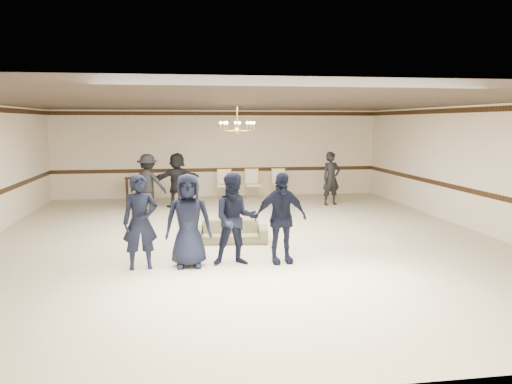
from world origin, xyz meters
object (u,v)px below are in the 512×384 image
Objects in this scene: adult_mid at (177,180)px; adult_right at (331,179)px; boy_d at (281,218)px; settee at (230,231)px; banquet_chair_right at (280,184)px; chandelier at (237,118)px; adult_left at (148,183)px; boy_b at (188,221)px; boy_c at (235,219)px; banquet_chair_left at (225,185)px; boy_a at (140,222)px; console_table at (140,189)px; banquet_chair_mid at (252,184)px.

adult_mid is 1.00× the size of adult_right.
settee is (-0.81, 1.86, -0.65)m from boy_d.
settee is 6.95m from banquet_chair_right.
adult_right is (3.89, 4.76, 0.64)m from settee.
chandelier reaches higher than adult_right.
boy_d is 6.95m from adult_left.
adult_mid is (-2.01, 7.01, -0.01)m from boy_d.
boy_b is 1.00× the size of boy_c.
chandelier reaches higher than adult_mid.
settee is at bearing -104.10° from chandelier.
boy_d is at bearing -82.27° from banquet_chair_left.
boy_a is at bearing -129.14° from settee.
console_table is (-2.51, 6.68, 0.17)m from settee.
chandelier is at bearing 83.35° from boy_c.
boy_c is 8.89m from console_table.
boy_c is at bearing -7.30° from boy_a.
chandelier is at bearing 68.22° from boy_b.
adult_left is 1.69× the size of banquet_chair_right.
boy_b is 9.05m from banquet_chair_right.
settee is at bearing 62.67° from boy_b.
adult_left is at bearing 16.93° from adult_mid.
boy_a is 7.05m from adult_mid.
banquet_chair_mid is (1.00, 0.00, 0.00)m from banquet_chair_left.
boy_d is 8.38m from banquet_chair_mid.
adult_mid is (-1.11, 7.01, -0.01)m from boy_c.
boy_d is at bearing 133.35° from adult_left.
boy_c is at bearing 0.86° from boy_b.
boy_a is at bearing -117.36° from banquet_chair_mid.
chandelier is 6.06m from banquet_chair_right.
boy_d is at bearing -99.96° from banquet_chair_mid.
adult_mid reaches higher than settee.
banquet_chair_right is (1.00, 0.00, 0.00)m from banquet_chair_mid.
chandelier reaches higher than banquet_chair_left.
adult_right is at bearing 59.92° from boy_c.
adult_mid reaches higher than banquet_chair_right.
banquet_chair_mid is at bearing 176.07° from banquet_chair_right.
settee is at bearing -144.09° from adult_right.
banquet_chair_right is at bearing 72.21° from boy_d.
banquet_chair_left is (0.49, 6.48, 0.28)m from settee.
settee is 4.97m from adult_left.
adult_left is (-2.01, 6.31, -0.01)m from boy_c.
boy_b is 1.70× the size of banquet_chair_right.
boy_d is at bearing 0.86° from boy_b.
boy_b is at bearing -111.86° from banquet_chair_mid.
chandelier is at bearing -107.89° from banquet_chair_mid.
banquet_chair_right is (2.15, 5.15, -2.34)m from chandelier.
boy_b and boy_d have the same top height.
adult_right is (5.79, 6.61, -0.01)m from boy_a.
adult_mid is at bearing -123.53° from adult_left.
adult_left is at bearing -160.12° from banquet_chair_right.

